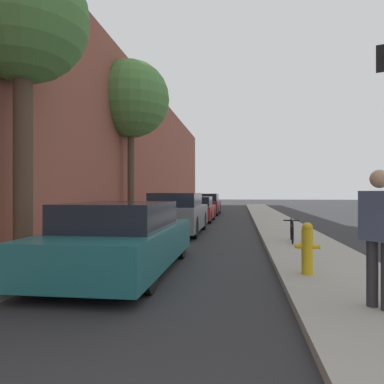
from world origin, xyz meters
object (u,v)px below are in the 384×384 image
(parked_car_grey, at_px, (177,214))
(parked_car_maroon, at_px, (207,204))
(fire_hydrant, at_px, (307,247))
(pedestrian, at_px, (380,230))
(bicycle, at_px, (292,230))
(parked_car_red, at_px, (196,210))
(parked_car_teal, at_px, (123,238))
(street_tree_far, at_px, (131,100))
(street_tree_near, at_px, (23,21))

(parked_car_grey, bearing_deg, parked_car_maroon, 89.92)
(parked_car_maroon, relative_size, fire_hydrant, 5.28)
(parked_car_maroon, distance_m, fire_hydrant, 18.33)
(pedestrian, relative_size, bicycle, 1.08)
(parked_car_red, bearing_deg, pedestrian, -74.70)
(parked_car_teal, height_order, street_tree_far, street_tree_far)
(bicycle, bearing_deg, pedestrian, -82.49)
(street_tree_far, relative_size, pedestrian, 4.42)
(parked_car_teal, bearing_deg, parked_car_grey, 90.70)
(fire_hydrant, bearing_deg, parked_car_grey, 116.47)
(parked_car_teal, bearing_deg, fire_hydrant, -5.82)
(parked_car_maroon, bearing_deg, parked_car_teal, -89.80)
(parked_car_grey, distance_m, street_tree_far, 6.06)
(parked_car_red, xyz_separation_m, street_tree_near, (-2.42, -11.06, 4.56))
(street_tree_near, height_order, fire_hydrant, street_tree_near)
(parked_car_red, xyz_separation_m, pedestrian, (3.82, -13.96, 0.43))
(parked_car_grey, xyz_separation_m, parked_car_maroon, (0.02, 11.36, -0.03))
(fire_hydrant, xyz_separation_m, bicycle, (0.30, 4.08, -0.12))
(parked_car_grey, distance_m, pedestrian, 9.25)
(street_tree_near, distance_m, pedestrian, 8.03)
(parked_car_maroon, height_order, fire_hydrant, parked_car_maroon)
(parked_car_red, distance_m, street_tree_far, 6.20)
(parked_car_maroon, bearing_deg, pedestrian, -79.08)
(parked_car_maroon, xyz_separation_m, bicycle, (3.61, -13.95, -0.23))
(parked_car_teal, relative_size, street_tree_near, 0.72)
(parked_car_teal, distance_m, parked_car_grey, 6.34)
(parked_car_maroon, xyz_separation_m, street_tree_far, (-2.53, -8.65, 4.84))
(street_tree_near, xyz_separation_m, bicycle, (6.04, 2.93, -4.72))
(pedestrian, bearing_deg, parked_car_teal, 21.95)
(parked_car_red, xyz_separation_m, fire_hydrant, (3.31, -12.22, -0.04))
(parked_car_red, xyz_separation_m, bicycle, (3.61, -8.13, -0.16))
(parked_car_red, bearing_deg, street_tree_near, -102.36)
(pedestrian, bearing_deg, parked_car_grey, -14.66)
(parked_car_maroon, bearing_deg, street_tree_near, -98.20)
(street_tree_far, xyz_separation_m, fire_hydrant, (5.83, -9.38, -4.95))
(fire_hydrant, height_order, pedestrian, pedestrian)
(pedestrian, bearing_deg, parked_car_red, -23.84)
(parked_car_maroon, relative_size, pedestrian, 2.80)
(parked_car_maroon, xyz_separation_m, fire_hydrant, (3.30, -18.03, -0.11))
(parked_car_teal, distance_m, parked_car_maroon, 17.70)
(street_tree_near, distance_m, street_tree_far, 8.23)
(parked_car_grey, distance_m, street_tree_near, 7.49)
(parked_car_maroon, distance_m, bicycle, 14.41)
(parked_car_grey, height_order, parked_car_red, parked_car_grey)
(street_tree_near, bearing_deg, parked_car_red, 77.64)
(parked_car_teal, xyz_separation_m, parked_car_red, (-0.07, 11.89, -0.02))
(bicycle, bearing_deg, parked_car_grey, 149.92)
(street_tree_far, distance_m, fire_hydrant, 12.10)
(parked_car_teal, relative_size, bicycle, 3.13)
(street_tree_far, bearing_deg, parked_car_teal, -74.06)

